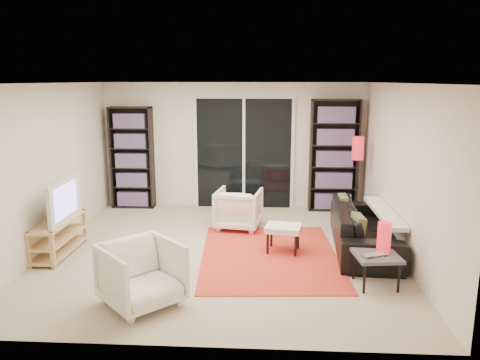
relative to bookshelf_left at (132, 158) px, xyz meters
name	(u,v)px	position (x,y,z in m)	size (l,w,h in m)	color
floor	(222,251)	(1.95, -2.33, -0.98)	(5.00, 5.00, 0.00)	#C5B598
wall_back	(234,146)	(1.95, 0.17, 0.22)	(5.00, 0.02, 2.40)	silver
wall_front	(193,224)	(1.95, -4.83, 0.22)	(5.00, 0.02, 2.40)	silver
wall_left	(48,168)	(-0.55, -2.33, 0.22)	(0.02, 5.00, 2.40)	silver
wall_right	(402,172)	(4.45, -2.33, 0.22)	(0.02, 5.00, 2.40)	silver
ceiling	(220,83)	(1.95, -2.33, 1.42)	(5.00, 5.00, 0.02)	white
sliding_door	(244,154)	(2.15, 0.13, 0.07)	(1.92, 0.08, 2.16)	white
bookshelf_left	(132,158)	(0.00, 0.00, 0.00)	(0.80, 0.30, 1.95)	black
bookshelf_right	(334,156)	(3.85, 0.00, 0.07)	(0.90, 0.30, 2.10)	black
tv_stand	(59,236)	(-0.36, -2.56, -0.71)	(0.38, 1.18, 0.50)	#DAB771
tv	(57,200)	(-0.34, -2.56, -0.19)	(1.00, 0.13, 0.58)	black
rug	(269,255)	(2.64, -2.48, -0.97)	(1.90, 2.57, 0.01)	red
sofa	(364,228)	(4.03, -2.10, -0.66)	(2.16, 0.84, 0.63)	black
armchair_back	(239,209)	(2.13, -1.22, -0.64)	(0.71, 0.73, 0.67)	white
armchair_front	(142,274)	(1.23, -4.03, -0.62)	(0.76, 0.79, 0.72)	white
ottoman	(283,229)	(2.84, -2.31, -0.63)	(0.56, 0.48, 0.40)	white
side_table	(377,258)	(3.92, -3.38, -0.62)	(0.57, 0.57, 0.40)	#49494E
laptop	(376,256)	(3.89, -3.47, -0.56)	(0.30, 0.19, 0.02)	silver
table_lamp	(384,237)	(4.02, -3.29, -0.39)	(0.16, 0.16, 0.37)	red
floor_lamp	(357,156)	(4.17, -0.59, 0.17)	(0.22, 0.22, 1.48)	black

